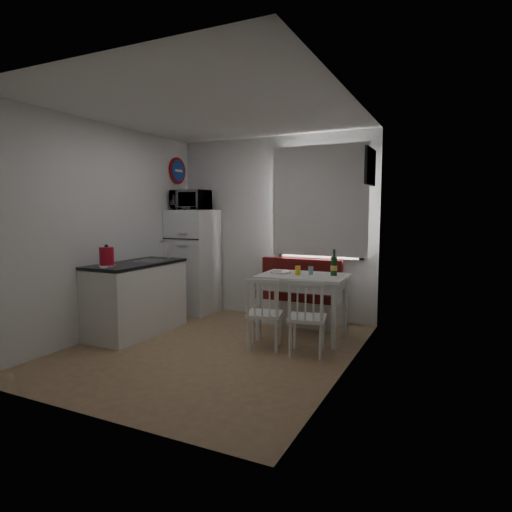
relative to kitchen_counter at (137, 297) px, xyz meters
The scene contains 22 objects.
floor 1.29m from the kitchen_counter, ahead, with size 3.00×3.50×0.02m, color #926D4D.
ceiling 2.46m from the kitchen_counter, ahead, with size 3.00×3.50×0.02m, color white.
wall_back 2.17m from the kitchen_counter, 53.04° to the left, with size 3.00×0.02×2.60m, color white.
wall_front 2.41m from the kitchen_counter, 57.81° to the right, with size 3.00×0.02×2.60m, color white.
wall_left 0.91m from the kitchen_counter, 152.61° to the right, with size 0.02×3.50×2.60m, color white.
wall_right 2.83m from the kitchen_counter, ahead, with size 0.02×3.50×2.60m, color white.
window 2.72m from the kitchen_counter, 39.47° to the left, with size 1.22×0.06×1.47m, color white.
curtain 2.71m from the kitchen_counter, 38.19° to the left, with size 1.35×0.02×1.50m, color white.
kitchen_counter is the anchor object (origin of this frame).
wall_sign 2.15m from the kitchen_counter, 101.80° to the left, with size 0.40×0.40×0.03m, color navy.
picture_frame 3.25m from the kitchen_counter, 19.45° to the left, with size 0.04×0.52×0.42m, color black.
bench 2.15m from the kitchen_counter, 39.21° to the left, with size 1.22×0.47×0.87m.
dining_table 2.10m from the kitchen_counter, 19.86° to the left, with size 1.06×0.77×0.77m.
chair_left 1.71m from the kitchen_counter, ahead, with size 0.46×0.45×0.43m.
chair_right 2.21m from the kitchen_counter, ahead, with size 0.46×0.45×0.44m.
fridge 1.29m from the kitchen_counter, 89.10° to the left, with size 0.62×0.62×1.56m, color white.
microwave 1.73m from the kitchen_counter, 89.06° to the left, with size 0.53×0.36×0.29m, color white.
kettle 0.79m from the kitchen_counter, 84.72° to the right, with size 0.19×0.19×0.25m, color red.
wine_bottle 2.49m from the kitchen_counter, 19.28° to the left, with size 0.08×0.08×0.32m, color #14411D, non-canonical shape.
drinking_glass_orange 2.06m from the kitchen_counter, 19.01° to the left, with size 0.07×0.07×0.11m, color yellow.
drinking_glass_blue 2.21m from the kitchen_counter, 20.38° to the left, with size 0.06×0.06×0.10m, color #6DA7BA.
plate 1.84m from the kitchen_counter, 23.67° to the left, with size 0.26×0.26×0.02m, color white.
Camera 1 is at (2.45, -3.99, 1.54)m, focal length 30.00 mm.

